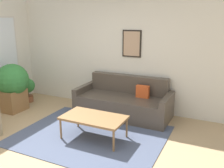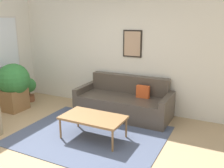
{
  "view_description": "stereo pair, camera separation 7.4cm",
  "coord_description": "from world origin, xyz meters",
  "px_view_note": "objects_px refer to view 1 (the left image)",
  "views": [
    {
      "loc": [
        2.43,
        -2.79,
        2.12
      ],
      "look_at": [
        0.39,
        1.49,
        0.85
      ],
      "focal_mm": 40.0,
      "sensor_mm": 36.0,
      "label": 1
    },
    {
      "loc": [
        2.5,
        -2.76,
        2.12
      ],
      "look_at": [
        0.39,
        1.49,
        0.85
      ],
      "focal_mm": 40.0,
      "sensor_mm": 36.0,
      "label": 2
    }
  ],
  "objects_px": {
    "tv": "(8,79)",
    "couch": "(124,102)",
    "potted_plant_tall": "(13,81)",
    "coffee_table": "(94,118)"
  },
  "relations": [
    {
      "from": "tv",
      "to": "couch",
      "type": "bearing_deg",
      "value": 18.45
    },
    {
      "from": "tv",
      "to": "coffee_table",
      "type": "bearing_deg",
      "value": -9.46
    },
    {
      "from": "couch",
      "to": "tv",
      "type": "height_order",
      "value": "tv"
    },
    {
      "from": "couch",
      "to": "tv",
      "type": "bearing_deg",
      "value": -161.55
    },
    {
      "from": "coffee_table",
      "to": "couch",
      "type": "bearing_deg",
      "value": 87.77
    },
    {
      "from": "couch",
      "to": "coffee_table",
      "type": "xyz_separation_m",
      "value": [
        -0.05,
        -1.26,
        0.09
      ]
    },
    {
      "from": "coffee_table",
      "to": "tv",
      "type": "distance_m",
      "value": 2.55
    },
    {
      "from": "tv",
      "to": "potted_plant_tall",
      "type": "bearing_deg",
      "value": 18.67
    },
    {
      "from": "couch",
      "to": "potted_plant_tall",
      "type": "xyz_separation_m",
      "value": [
        -2.44,
        -0.81,
        0.41
      ]
    },
    {
      "from": "tv",
      "to": "potted_plant_tall",
      "type": "relative_size",
      "value": 0.52
    }
  ]
}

